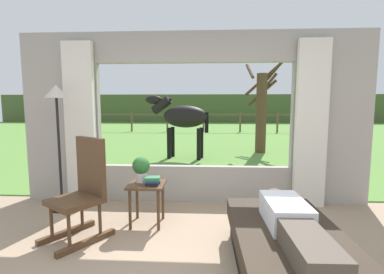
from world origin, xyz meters
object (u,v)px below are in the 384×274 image
(horse, at_px, (182,117))
(pasture_tree, at_px, (262,107))
(side_table, at_px, (147,191))
(potted_plant, at_px, (141,168))
(reclining_person, at_px, (292,222))
(rocking_chair, at_px, (83,189))
(recliner_sofa, at_px, (289,254))
(book_stack, at_px, (153,181))
(floor_lamp_left, at_px, (57,110))

(horse, xyz_separation_m, pasture_tree, (2.36, 1.15, 0.26))
(side_table, relative_size, potted_plant, 1.63)
(reclining_person, relative_size, rocking_chair, 1.28)
(potted_plant, xyz_separation_m, horse, (0.14, 4.26, 0.45))
(side_table, height_order, potted_plant, potted_plant)
(potted_plant, bearing_deg, side_table, -36.87)
(pasture_tree, bearing_deg, side_table, -113.89)
(recliner_sofa, bearing_deg, book_stack, 143.24)
(reclining_person, relative_size, pasture_tree, 0.47)
(rocking_chair, relative_size, pasture_tree, 0.37)
(rocking_chair, distance_m, potted_plant, 0.72)
(potted_plant, distance_m, floor_lamp_left, 1.46)
(reclining_person, height_order, pasture_tree, pasture_tree)
(floor_lamp_left, bearing_deg, reclining_person, -28.43)
(side_table, xyz_separation_m, pasture_tree, (2.42, 5.46, 0.99))
(recliner_sofa, xyz_separation_m, floor_lamp_left, (-2.75, 1.44, 1.20))
(book_stack, bearing_deg, potted_plant, 144.06)
(reclining_person, distance_m, potted_plant, 1.91)
(reclining_person, distance_m, book_stack, 1.70)
(reclining_person, xyz_separation_m, rocking_chair, (-2.07, 0.71, 0.02))
(floor_lamp_left, bearing_deg, rocking_chair, -48.95)
(potted_plant, xyz_separation_m, floor_lamp_left, (-1.23, 0.34, 0.71))
(recliner_sofa, xyz_separation_m, reclining_person, (0.00, -0.05, 0.30))
(recliner_sofa, distance_m, floor_lamp_left, 3.33)
(side_table, xyz_separation_m, horse, (0.06, 4.32, 0.73))
(pasture_tree, bearing_deg, horse, -154.14)
(rocking_chair, bearing_deg, book_stack, 57.61)
(rocking_chair, height_order, side_table, rocking_chair)
(recliner_sofa, xyz_separation_m, book_stack, (-1.35, 0.97, 0.35))
(potted_plant, relative_size, floor_lamp_left, 0.18)
(side_table, distance_m, horse, 4.38)
(book_stack, xyz_separation_m, horse, (-0.03, 4.38, 0.59))
(pasture_tree, bearing_deg, recliner_sofa, -98.58)
(floor_lamp_left, xyz_separation_m, pasture_tree, (3.73, 5.06, -0.00))
(floor_lamp_left, bearing_deg, horse, 70.75)
(recliner_sofa, relative_size, floor_lamp_left, 0.98)
(recliner_sofa, height_order, rocking_chair, rocking_chair)
(horse, bearing_deg, pasture_tree, -52.24)
(rocking_chair, xyz_separation_m, book_stack, (0.72, 0.31, 0.02))
(reclining_person, height_order, book_stack, reclining_person)
(recliner_sofa, height_order, pasture_tree, pasture_tree)
(recliner_sofa, height_order, reclining_person, reclining_person)
(rocking_chair, bearing_deg, reclining_person, 15.22)
(book_stack, bearing_deg, side_table, 144.95)
(book_stack, bearing_deg, floor_lamp_left, 161.59)
(horse, bearing_deg, book_stack, -167.73)
(recliner_sofa, relative_size, rocking_chair, 1.53)
(reclining_person, xyz_separation_m, side_table, (-1.44, 1.08, -0.10))
(recliner_sofa, distance_m, side_table, 1.78)
(side_table, xyz_separation_m, floor_lamp_left, (-1.31, 0.40, 0.99))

